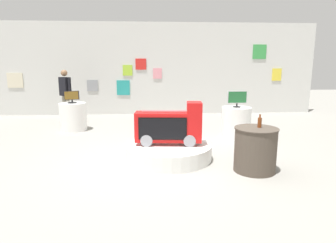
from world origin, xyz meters
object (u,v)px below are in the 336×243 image
object	(u,v)px
tv_on_left_rear	(72,97)
tv_on_center_rear	(237,98)
display_pedestal_center_rear	(236,122)
display_pedestal_left_rear	(73,117)
main_display_pedestal	(168,151)
novelty_firetruck_tv	(170,127)
bottle_on_side_table	(260,122)
shopper_browsing_near_truck	(65,92)
side_table_round	(255,149)

from	to	relation	value
tv_on_left_rear	tv_on_center_rear	size ratio (longest dim) A/B	0.78
display_pedestal_center_rear	tv_on_center_rear	world-z (taller)	tv_on_center_rear
display_pedestal_left_rear	main_display_pedestal	bearing A→B (deg)	-47.11
novelty_firetruck_tv	bottle_on_side_table	distance (m)	1.64
novelty_firetruck_tv	tv_on_left_rear	bearing A→B (deg)	133.13
shopper_browsing_near_truck	side_table_round	bearing A→B (deg)	-46.51
side_table_round	shopper_browsing_near_truck	distance (m)	6.42
tv_on_left_rear	shopper_browsing_near_truck	bearing A→B (deg)	112.55
display_pedestal_center_rear	shopper_browsing_near_truck	xyz separation A→B (m)	(-4.77, 2.31, 0.58)
main_display_pedestal	shopper_browsing_near_truck	size ratio (longest dim) A/B	1.01
main_display_pedestal	novelty_firetruck_tv	xyz separation A→B (m)	(0.02, -0.01, 0.48)
main_display_pedestal	shopper_browsing_near_truck	world-z (taller)	shopper_browsing_near_truck
tv_on_left_rear	side_table_round	distance (m)	5.19
novelty_firetruck_tv	tv_on_left_rear	xyz separation A→B (m)	(-2.48, 2.65, 0.30)
tv_on_center_rear	display_pedestal_center_rear	bearing A→B (deg)	88.95
tv_on_left_rear	bottle_on_side_table	xyz separation A→B (m)	(3.94, -3.37, -0.08)
display_pedestal_left_rear	tv_on_left_rear	xyz separation A→B (m)	(-0.00, -0.00, 0.55)
side_table_round	bottle_on_side_table	xyz separation A→B (m)	(0.06, 0.03, 0.46)
main_display_pedestal	shopper_browsing_near_truck	distance (m)	4.97
tv_on_center_rear	main_display_pedestal	bearing A→B (deg)	-138.71
main_display_pedestal	side_table_round	world-z (taller)	side_table_round
shopper_browsing_near_truck	main_display_pedestal	bearing A→B (deg)	-52.57
display_pedestal_center_rear	shopper_browsing_near_truck	size ratio (longest dim) A/B	0.46
side_table_round	shopper_browsing_near_truck	bearing A→B (deg)	133.49
main_display_pedestal	novelty_firetruck_tv	distance (m)	0.48
bottle_on_side_table	display_pedestal_center_rear	bearing A→B (deg)	82.33
tv_on_center_rear	shopper_browsing_near_truck	distance (m)	5.30
side_table_round	shopper_browsing_near_truck	world-z (taller)	shopper_browsing_near_truck
main_display_pedestal	novelty_firetruck_tv	size ratio (longest dim) A/B	1.30
tv_on_left_rear	tv_on_center_rear	bearing A→B (deg)	-14.08
main_display_pedestal	tv_on_left_rear	size ratio (longest dim) A/B	4.34
bottle_on_side_table	shopper_browsing_near_truck	xyz separation A→B (m)	(-4.46, 4.62, 0.11)
tv_on_left_rear	bottle_on_side_table	world-z (taller)	tv_on_left_rear
novelty_firetruck_tv	shopper_browsing_near_truck	size ratio (longest dim) A/B	0.78
tv_on_center_rear	bottle_on_side_table	distance (m)	2.33
display_pedestal_center_rear	side_table_round	size ratio (longest dim) A/B	1.01
novelty_firetruck_tv	display_pedestal_left_rear	world-z (taller)	novelty_firetruck_tv
tv_on_center_rear	bottle_on_side_table	bearing A→B (deg)	-97.68
tv_on_center_rear	shopper_browsing_near_truck	world-z (taller)	shopper_browsing_near_truck
bottle_on_side_table	tv_on_left_rear	bearing A→B (deg)	139.51
display_pedestal_left_rear	display_pedestal_center_rear	distance (m)	4.38
tv_on_left_rear	bottle_on_side_table	bearing A→B (deg)	-40.49
novelty_firetruck_tv	side_table_round	world-z (taller)	novelty_firetruck_tv
tv_on_left_rear	display_pedestal_center_rear	bearing A→B (deg)	-14.02
tv_on_center_rear	tv_on_left_rear	bearing A→B (deg)	165.92
main_display_pedestal	bottle_on_side_table	bearing A→B (deg)	-26.01
main_display_pedestal	tv_on_center_rear	world-z (taller)	tv_on_center_rear
display_pedestal_center_rear	shopper_browsing_near_truck	bearing A→B (deg)	154.16
side_table_round	main_display_pedestal	bearing A→B (deg)	152.21
display_pedestal_left_rear	shopper_browsing_near_truck	xyz separation A→B (m)	(-0.52, 1.25, 0.58)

